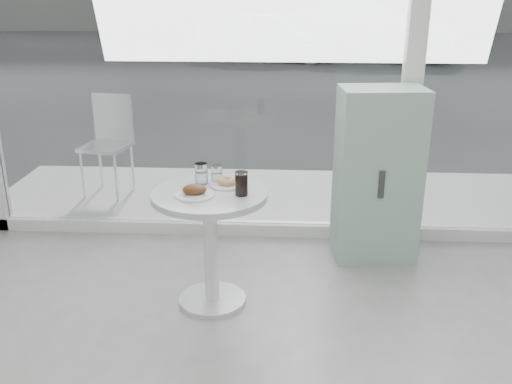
# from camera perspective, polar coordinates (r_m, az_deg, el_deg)

# --- Properties ---
(room_shell) EXTENTS (6.00, 6.00, 6.00)m
(room_shell) POSITION_cam_1_polar(r_m,az_deg,el_deg) (0.80, 5.09, 15.08)
(room_shell) COLOR silver
(room_shell) RESTS_ON ground
(storefront) EXTENTS (5.00, 0.14, 3.00)m
(storefront) POSITION_cam_1_polar(r_m,az_deg,el_deg) (4.37, 4.78, 16.62)
(storefront) COLOR white
(storefront) RESTS_ON ground
(main_table) EXTENTS (0.72, 0.72, 0.77)m
(main_table) POSITION_cam_1_polar(r_m,az_deg,el_deg) (3.59, -4.61, -3.29)
(main_table) COLOR white
(main_table) RESTS_ON ground
(patio_deck) EXTENTS (5.60, 1.60, 0.05)m
(patio_deck) POSITION_cam_1_polar(r_m,az_deg,el_deg) (5.52, 3.34, -0.58)
(patio_deck) COLOR beige
(patio_deck) RESTS_ON ground
(street) EXTENTS (40.00, 24.00, 0.00)m
(street) POSITION_cam_1_polar(r_m,az_deg,el_deg) (17.47, 3.47, 13.63)
(street) COLOR #323232
(street) RESTS_ON ground
(mint_cabinet) EXTENTS (0.63, 0.45, 1.29)m
(mint_cabinet) POSITION_cam_1_polar(r_m,az_deg,el_deg) (4.29, 12.03, 1.65)
(mint_cabinet) COLOR #82A693
(mint_cabinet) RESTS_ON ground
(patio_chair) EXTENTS (0.48, 0.48, 0.94)m
(patio_chair) POSITION_cam_1_polar(r_m,az_deg,el_deg) (5.64, -14.49, 5.25)
(patio_chair) COLOR white
(patio_chair) RESTS_ON patio_deck
(car_white) EXTENTS (4.12, 2.21, 1.33)m
(car_white) POSITION_cam_1_polar(r_m,az_deg,el_deg) (15.90, 1.23, 15.43)
(car_white) COLOR silver
(car_white) RESTS_ON street
(car_silver) EXTENTS (5.08, 3.19, 1.58)m
(car_silver) POSITION_cam_1_polar(r_m,az_deg,el_deg) (16.35, 10.91, 15.66)
(car_silver) COLOR #A1A4A8
(car_silver) RESTS_ON street
(plate_fritter) EXTENTS (0.24, 0.24, 0.07)m
(plate_fritter) POSITION_cam_1_polar(r_m,az_deg,el_deg) (3.45, -6.11, 0.04)
(plate_fritter) COLOR white
(plate_fritter) RESTS_ON main_table
(plate_donut) EXTENTS (0.21, 0.21, 0.05)m
(plate_donut) POSITION_cam_1_polar(r_m,az_deg,el_deg) (3.60, -2.92, 0.93)
(plate_donut) COLOR white
(plate_donut) RESTS_ON main_table
(water_tumbler_a) EXTENTS (0.08, 0.08, 0.13)m
(water_tumbler_a) POSITION_cam_1_polar(r_m,az_deg,el_deg) (3.65, -5.49, 1.74)
(water_tumbler_a) COLOR white
(water_tumbler_a) RESTS_ON main_table
(water_tumbler_b) EXTENTS (0.07, 0.07, 0.11)m
(water_tumbler_b) POSITION_cam_1_polar(r_m,az_deg,el_deg) (3.66, -3.95, 1.69)
(water_tumbler_b) COLOR white
(water_tumbler_b) RESTS_ON main_table
(cola_glass) EXTENTS (0.08, 0.08, 0.15)m
(cola_glass) POSITION_cam_1_polar(r_m,az_deg,el_deg) (3.43, -1.46, 0.81)
(cola_glass) COLOR white
(cola_glass) RESTS_ON main_table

